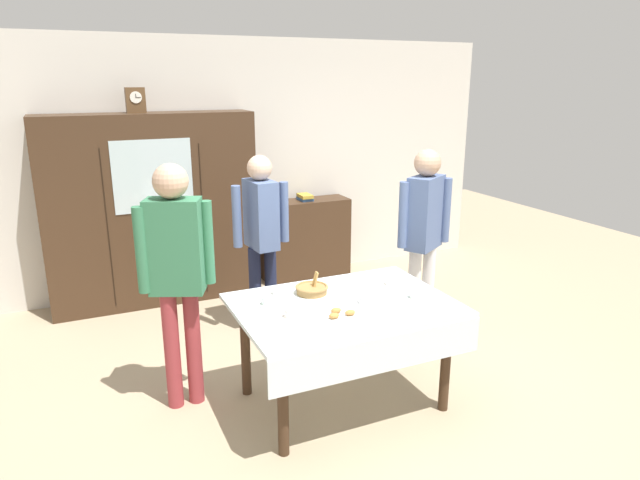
{
  "coord_description": "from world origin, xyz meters",
  "views": [
    {
      "loc": [
        -1.64,
        -3.44,
        2.27
      ],
      "look_at": [
        0.0,
        0.2,
        1.12
      ],
      "focal_mm": 31.55,
      "sensor_mm": 36.0,
      "label": 1
    }
  ],
  "objects": [
    {
      "name": "ground_plane",
      "position": [
        0.0,
        0.0,
        0.0
      ],
      "size": [
        12.0,
        12.0,
        0.0
      ],
      "primitive_type": "plane",
      "color": "tan",
      "rests_on": "ground"
    },
    {
      "name": "back_wall",
      "position": [
        0.0,
        2.65,
        1.35
      ],
      "size": [
        6.4,
        0.1,
        2.7
      ],
      "primitive_type": "cube",
      "color": "silver",
      "rests_on": "ground"
    },
    {
      "name": "dining_table",
      "position": [
        0.0,
        -0.23,
        0.66
      ],
      "size": [
        1.49,
        1.06,
        0.77
      ],
      "color": "#3D2819",
      "rests_on": "ground"
    },
    {
      "name": "wall_cabinet",
      "position": [
        -0.9,
        2.35,
        0.97
      ],
      "size": [
        2.09,
        0.46,
        1.95
      ],
      "color": "#3D2819",
      "rests_on": "ground"
    },
    {
      "name": "mantel_clock",
      "position": [
        -0.97,
        2.35,
        2.07
      ],
      "size": [
        0.18,
        0.11,
        0.24
      ],
      "color": "brown",
      "rests_on": "wall_cabinet"
    },
    {
      "name": "bookshelf_low",
      "position": [
        0.81,
        2.41,
        0.46
      ],
      "size": [
        1.03,
        0.35,
        0.92
      ],
      "color": "#3D2819",
      "rests_on": "ground"
    },
    {
      "name": "book_stack",
      "position": [
        0.81,
        2.4,
        0.96
      ],
      "size": [
        0.15,
        0.22,
        0.07
      ],
      "color": "#2D5184",
      "rests_on": "bookshelf_low"
    },
    {
      "name": "tea_cup_far_right",
      "position": [
        -0.37,
        0.13,
        0.8
      ],
      "size": [
        0.13,
        0.13,
        0.06
      ],
      "color": "white",
      "rests_on": "dining_table"
    },
    {
      "name": "tea_cup_front_edge",
      "position": [
        -0.43,
        -0.29,
        0.8
      ],
      "size": [
        0.13,
        0.13,
        0.06
      ],
      "color": "white",
      "rests_on": "dining_table"
    },
    {
      "name": "tea_cup_near_right",
      "position": [
        0.12,
        -0.28,
        0.8
      ],
      "size": [
        0.13,
        0.13,
        0.06
      ],
      "color": "white",
      "rests_on": "dining_table"
    },
    {
      "name": "tea_cup_mid_left",
      "position": [
        -0.5,
        -0.02,
        0.8
      ],
      "size": [
        0.13,
        0.13,
        0.06
      ],
      "color": "silver",
      "rests_on": "dining_table"
    },
    {
      "name": "tea_cup_mid_right",
      "position": [
        0.48,
        -0.04,
        0.8
      ],
      "size": [
        0.13,
        0.13,
        0.06
      ],
      "color": "white",
      "rests_on": "dining_table"
    },
    {
      "name": "tea_cup_back_edge",
      "position": [
        0.49,
        -0.34,
        0.8
      ],
      "size": [
        0.13,
        0.13,
        0.06
      ],
      "color": "silver",
      "rests_on": "dining_table"
    },
    {
      "name": "bread_basket",
      "position": [
        -0.13,
        0.06,
        0.81
      ],
      "size": [
        0.24,
        0.24,
        0.16
      ],
      "color": "#9E7542",
      "rests_on": "dining_table"
    },
    {
      "name": "pastry_plate",
      "position": [
        -0.13,
        -0.41,
        0.78
      ],
      "size": [
        0.28,
        0.28,
        0.05
      ],
      "color": "white",
      "rests_on": "dining_table"
    },
    {
      "name": "spoon_front_edge",
      "position": [
        0.23,
        0.02,
        0.77
      ],
      "size": [
        0.12,
        0.02,
        0.01
      ],
      "color": "silver",
      "rests_on": "dining_table"
    },
    {
      "name": "spoon_near_left",
      "position": [
        0.33,
        -0.34,
        0.77
      ],
      "size": [
        0.12,
        0.02,
        0.01
      ],
      "color": "silver",
      "rests_on": "dining_table"
    },
    {
      "name": "spoon_center",
      "position": [
        0.41,
        -0.19,
        0.77
      ],
      "size": [
        0.12,
        0.02,
        0.01
      ],
      "color": "silver",
      "rests_on": "dining_table"
    },
    {
      "name": "person_beside_shelf",
      "position": [
        1.12,
        0.48,
        1.04
      ],
      "size": [
        0.52,
        0.36,
        1.7
      ],
      "color": "silver",
      "rests_on": "ground"
    },
    {
      "name": "person_behind_table_left",
      "position": [
        -1.04,
        0.25,
        1.07
      ],
      "size": [
        0.52,
        0.33,
        1.75
      ],
      "color": "#933338",
      "rests_on": "ground"
    },
    {
      "name": "person_behind_table_right",
      "position": [
        -0.13,
        1.18,
        1.0
      ],
      "size": [
        0.52,
        0.38,
        1.64
      ],
      "color": "#191E38",
      "rests_on": "ground"
    }
  ]
}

